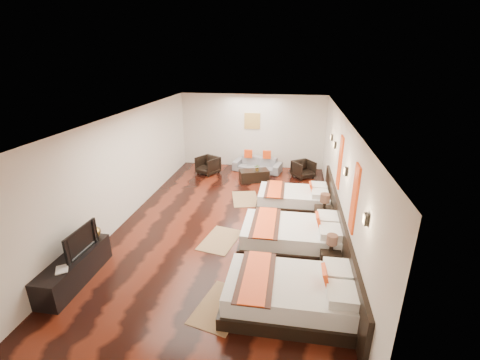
% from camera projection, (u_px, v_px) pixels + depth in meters
% --- Properties ---
extents(floor, '(5.50, 9.50, 0.01)m').
position_uv_depth(floor, '(229.00, 221.00, 8.80)').
color(floor, black).
rests_on(floor, ground).
extents(ceiling, '(5.50, 9.50, 0.01)m').
position_uv_depth(ceiling, '(228.00, 116.00, 7.80)').
color(ceiling, white).
rests_on(ceiling, floor).
extents(back_wall, '(5.50, 0.01, 2.80)m').
position_uv_depth(back_wall, '(252.00, 131.00, 12.68)').
color(back_wall, silver).
rests_on(back_wall, floor).
extents(left_wall, '(0.01, 9.50, 2.80)m').
position_uv_depth(left_wall, '(127.00, 166.00, 8.71)').
color(left_wall, silver).
rests_on(left_wall, floor).
extents(right_wall, '(0.01, 9.50, 2.80)m').
position_uv_depth(right_wall, '(341.00, 178.00, 7.89)').
color(right_wall, silver).
rests_on(right_wall, floor).
extents(headboard_panel, '(0.08, 6.60, 0.90)m').
position_uv_depth(headboard_panel, '(339.00, 229.00, 7.50)').
color(headboard_panel, black).
rests_on(headboard_panel, floor).
extents(bed_near, '(2.34, 1.47, 0.89)m').
position_uv_depth(bed_near, '(293.00, 294.00, 5.69)').
color(bed_near, black).
rests_on(bed_near, floor).
extents(bed_mid, '(2.35, 1.48, 0.90)m').
position_uv_depth(bed_mid, '(294.00, 236.00, 7.50)').
color(bed_mid, black).
rests_on(bed_mid, floor).
extents(bed_far, '(2.07, 1.30, 0.79)m').
position_uv_depth(bed_far, '(294.00, 198.00, 9.53)').
color(bed_far, black).
rests_on(bed_far, floor).
extents(nightstand_a, '(0.41, 0.41, 0.81)m').
position_uv_depth(nightstand_a, '(330.00, 258.00, 6.74)').
color(nightstand_a, black).
rests_on(nightstand_a, floor).
extents(nightstand_b, '(0.45, 0.45, 0.89)m').
position_uv_depth(nightstand_b, '(323.00, 215.00, 8.47)').
color(nightstand_b, black).
rests_on(nightstand_b, floor).
extents(jute_mat_near, '(1.01, 1.34, 0.01)m').
position_uv_depth(jute_mat_near, '(221.00, 306.00, 5.83)').
color(jute_mat_near, olive).
rests_on(jute_mat_near, floor).
extents(jute_mat_mid, '(0.97, 1.33, 0.01)m').
position_uv_depth(jute_mat_mid, '(220.00, 240.00, 7.91)').
color(jute_mat_mid, olive).
rests_on(jute_mat_mid, floor).
extents(jute_mat_far, '(1.00, 1.34, 0.01)m').
position_uv_depth(jute_mat_far, '(245.00, 199.00, 10.15)').
color(jute_mat_far, olive).
rests_on(jute_mat_far, floor).
extents(tv_console, '(0.50, 1.80, 0.55)m').
position_uv_depth(tv_console, '(75.00, 269.00, 6.41)').
color(tv_console, black).
rests_on(tv_console, floor).
extents(tv, '(0.15, 0.94, 0.54)m').
position_uv_depth(tv, '(77.00, 240.00, 6.35)').
color(tv, black).
rests_on(tv, tv_console).
extents(book, '(0.33, 0.35, 0.03)m').
position_uv_depth(book, '(55.00, 271.00, 5.87)').
color(book, black).
rests_on(book, tv_console).
extents(figurine, '(0.42, 0.42, 0.36)m').
position_uv_depth(figurine, '(92.00, 230.00, 6.90)').
color(figurine, brown).
rests_on(figurine, tv_console).
extents(sofa, '(1.90, 1.05, 0.53)m').
position_uv_depth(sofa, '(257.00, 165.00, 12.47)').
color(sofa, gray).
rests_on(sofa, floor).
extents(armchair_left, '(0.96, 0.97, 0.65)m').
position_uv_depth(armchair_left, '(208.00, 165.00, 12.19)').
color(armchair_left, black).
rests_on(armchair_left, floor).
extents(armchair_right, '(0.94, 0.94, 0.62)m').
position_uv_depth(armchair_right, '(303.00, 169.00, 11.82)').
color(armchair_right, black).
rests_on(armchair_right, floor).
extents(coffee_table, '(1.11, 0.82, 0.40)m').
position_uv_depth(coffee_table, '(254.00, 176.00, 11.53)').
color(coffee_table, black).
rests_on(coffee_table, floor).
extents(table_plant, '(0.22, 0.19, 0.24)m').
position_uv_depth(table_plant, '(257.00, 168.00, 11.34)').
color(table_plant, '#28541C').
rests_on(table_plant, coffee_table).
extents(orange_panel_a, '(0.04, 0.40, 1.30)m').
position_uv_depth(orange_panel_a, '(354.00, 199.00, 6.03)').
color(orange_panel_a, '#D86014').
rests_on(orange_panel_a, right_wall).
extents(orange_panel_b, '(0.04, 0.40, 1.30)m').
position_uv_depth(orange_panel_b, '(340.00, 162.00, 8.06)').
color(orange_panel_b, '#D86014').
rests_on(orange_panel_b, right_wall).
extents(sconce_near, '(0.07, 0.12, 0.18)m').
position_uv_depth(sconce_near, '(366.00, 219.00, 4.97)').
color(sconce_near, black).
rests_on(sconce_near, right_wall).
extents(sconce_mid, '(0.07, 0.12, 0.18)m').
position_uv_depth(sconce_mid, '(346.00, 171.00, 7.00)').
color(sconce_mid, black).
rests_on(sconce_mid, right_wall).
extents(sconce_far, '(0.07, 0.12, 0.18)m').
position_uv_depth(sconce_far, '(335.00, 145.00, 9.02)').
color(sconce_far, black).
rests_on(sconce_far, right_wall).
extents(sconce_lounge, '(0.07, 0.12, 0.18)m').
position_uv_depth(sconce_lounge, '(332.00, 137.00, 9.85)').
color(sconce_lounge, black).
rests_on(sconce_lounge, right_wall).
extents(gold_artwork, '(0.60, 0.04, 0.60)m').
position_uv_depth(gold_artwork, '(252.00, 121.00, 12.51)').
color(gold_artwork, '#AD873F').
rests_on(gold_artwork, back_wall).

